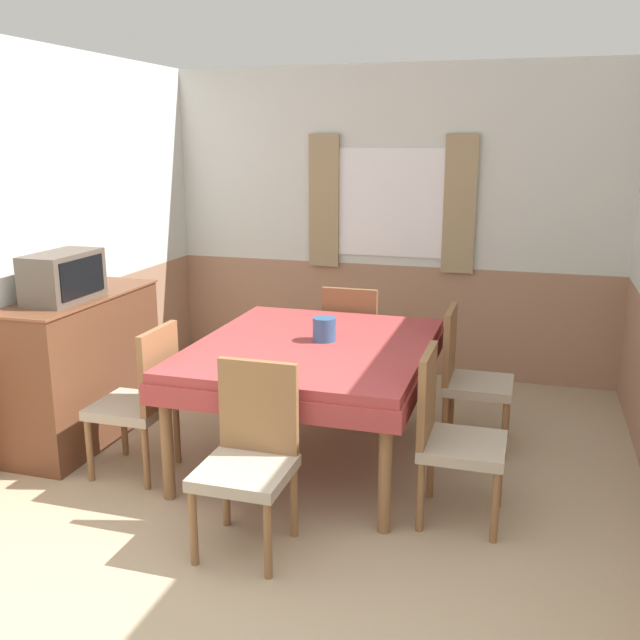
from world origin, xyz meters
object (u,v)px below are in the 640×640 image
at_px(chair_right_near, 450,432).
at_px(tv, 63,277).
at_px(dining_table, 313,358).
at_px(chair_head_window, 353,341).
at_px(vase, 324,329).
at_px(chair_head_near, 250,453).
at_px(sideboard, 84,367).
at_px(chair_right_far, 468,374).
at_px(chair_left_near, 142,397).

xyz_separation_m(chair_right_near, tv, (-2.48, 0.22, 0.66)).
xyz_separation_m(dining_table, chair_head_window, (0.00, 1.05, -0.18)).
relative_size(tv, vase, 3.62).
xyz_separation_m(chair_head_near, sideboard, (-1.58, 0.92, 0.02)).
bearing_deg(tv, chair_right_near, -5.03).
xyz_separation_m(chair_head_window, chair_right_far, (0.92, -0.54, 0.00)).
bearing_deg(vase, sideboard, -172.99).
height_order(dining_table, chair_head_near, chair_head_near).
relative_size(chair_right_far, tv, 1.73).
bearing_deg(tv, vase, 12.44).
xyz_separation_m(chair_right_near, sideboard, (-2.50, 0.37, 0.02)).
bearing_deg(sideboard, chair_right_near, -8.53).
bearing_deg(chair_head_window, chair_left_near, -120.62).
bearing_deg(chair_right_near, chair_left_near, -90.00).
xyz_separation_m(tv, vase, (1.62, 0.36, -0.31)).
bearing_deg(chair_right_far, vase, -63.31).
xyz_separation_m(chair_left_near, vase, (0.98, 0.58, 0.35)).
height_order(chair_right_far, chair_head_near, same).
bearing_deg(chair_right_near, sideboard, -98.53).
bearing_deg(chair_left_near, vase, -59.47).
distance_m(chair_left_near, vase, 1.19).
bearing_deg(vase, chair_head_window, 93.29).
bearing_deg(dining_table, tv, -169.62).
height_order(sideboard, vase, sideboard).
distance_m(dining_table, chair_right_near, 1.06).
distance_m(chair_head_window, sideboard, 1.97).
bearing_deg(dining_table, chair_right_near, -28.76).
relative_size(chair_right_far, chair_head_near, 1.00).
xyz_separation_m(dining_table, sideboard, (-1.58, -0.13, -0.16)).
bearing_deg(chair_left_near, chair_head_near, -120.62).
relative_size(dining_table, chair_right_near, 1.82).
distance_m(dining_table, chair_head_near, 1.06).
bearing_deg(chair_right_near, tv, -95.03).
height_order(chair_head_window, vase, chair_head_window).
bearing_deg(chair_right_far, chair_head_near, -30.62).
bearing_deg(dining_table, chair_head_near, -90.00).
bearing_deg(chair_head_near, vase, -92.87).
distance_m(sideboard, vase, 1.68).
height_order(chair_head_near, vase, chair_head_near).
height_order(chair_left_near, tv, tv).
bearing_deg(chair_right_far, chair_left_near, -61.24).
bearing_deg(vase, chair_right_near, -33.68).
distance_m(chair_right_far, tv, 2.69).
xyz_separation_m(dining_table, tv, (-1.56, -0.29, 0.49)).
bearing_deg(chair_head_near, chair_left_near, -30.62).
bearing_deg(chair_right_near, chair_head_window, -149.38).
relative_size(chair_head_window, chair_head_near, 1.00).
relative_size(chair_head_window, vase, 6.29).
relative_size(sideboard, vase, 8.58).
relative_size(chair_left_near, chair_head_near, 1.00).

